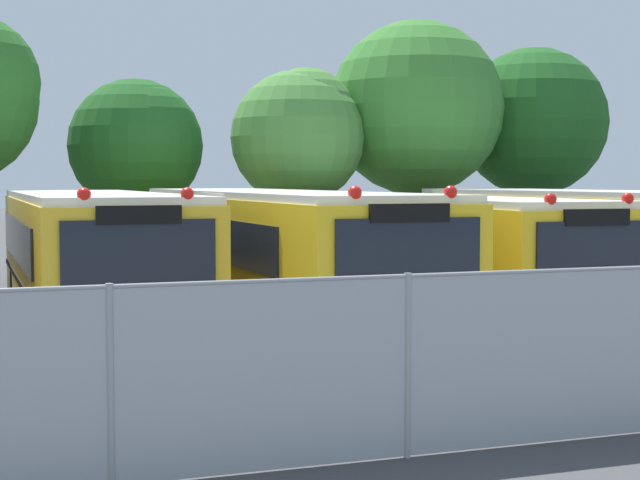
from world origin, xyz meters
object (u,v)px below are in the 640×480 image
at_px(tree_2, 139,143).
at_px(tree_3, 300,132).
at_px(school_bus_4, 582,244).
at_px(tree_4, 422,110).
at_px(tree_5, 537,121).
at_px(school_bus_1, 91,256).
at_px(school_bus_2, 274,253).
at_px(school_bus_3, 428,250).

bearing_deg(tree_2, tree_3, -15.67).
bearing_deg(school_bus_4, tree_2, -47.91).
relative_size(tree_4, tree_5, 1.08).
height_order(tree_2, tree_5, tree_5).
xyz_separation_m(school_bus_4, tree_2, (-7.84, 8.33, 2.29)).
distance_m(school_bus_1, school_bus_4, 9.96).
bearing_deg(school_bus_1, school_bus_2, 172.15).
bearing_deg(school_bus_4, school_bus_3, -2.29).
xyz_separation_m(tree_2, tree_5, (11.55, -0.55, 0.78)).
xyz_separation_m(school_bus_1, tree_2, (2.12, 8.16, 2.29)).
relative_size(school_bus_3, tree_4, 1.55).
height_order(school_bus_1, school_bus_3, school_bus_1).
distance_m(school_bus_3, school_bus_4, 3.50).
height_order(school_bus_3, tree_5, tree_5).
bearing_deg(tree_4, school_bus_4, -89.29).
bearing_deg(tree_5, school_bus_4, -115.52).
bearing_deg(tree_3, tree_5, 4.47).
bearing_deg(school_bus_3, tree_2, -62.97).
distance_m(school_bus_1, school_bus_2, 3.25).
height_order(school_bus_2, tree_5, tree_5).
distance_m(school_bus_3, tree_2, 9.62).
bearing_deg(tree_4, school_bus_3, -114.35).
height_order(school_bus_2, school_bus_3, school_bus_2).
xyz_separation_m(school_bus_1, tree_5, (13.67, 7.61, 3.07)).
bearing_deg(tree_2, school_bus_4, -46.76).
xyz_separation_m(school_bus_2, tree_3, (2.95, 7.42, 2.57)).
bearing_deg(tree_4, tree_2, 174.56).
relative_size(school_bus_1, tree_3, 1.77).
bearing_deg(school_bus_4, school_bus_1, -2.12).
xyz_separation_m(school_bus_1, school_bus_4, (9.96, -0.17, 0.00)).
distance_m(school_bus_3, tree_4, 8.91).
distance_m(school_bus_2, school_bus_3, 3.25).
distance_m(tree_4, tree_5, 3.82).
bearing_deg(tree_2, school_bus_3, -62.31).
xyz_separation_m(school_bus_2, school_bus_4, (6.73, 0.22, -0.01)).
relative_size(tree_2, tree_3, 0.95).
xyz_separation_m(tree_2, tree_3, (4.05, -1.14, 0.30)).
distance_m(school_bus_3, tree_5, 11.01).
distance_m(school_bus_2, tree_2, 8.92).
bearing_deg(tree_4, school_bus_2, -130.34).
bearing_deg(school_bus_1, tree_2, -105.49).
xyz_separation_m(school_bus_3, tree_5, (7.21, 7.71, 3.12)).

